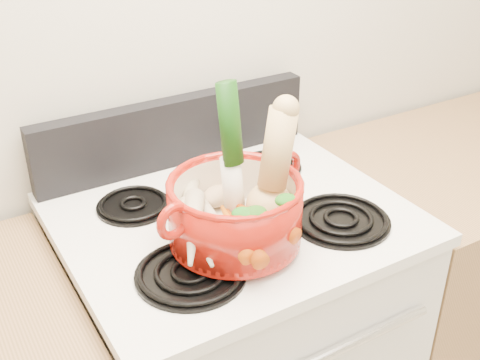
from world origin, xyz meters
TOP-DOWN VIEW (x-y plane):
  - wall_back at (0.00, 1.75)m, footprint 3.50×0.02m
  - cooktop at (0.00, 1.40)m, footprint 0.78×0.67m
  - control_backsplash at (0.00, 1.70)m, footprint 0.76×0.05m
  - oven_handle at (0.00, 1.06)m, footprint 0.60×0.02m
  - burner_front_left at (-0.19, 1.24)m, footprint 0.22×0.22m
  - burner_front_right at (0.19, 1.24)m, footprint 0.22×0.22m
  - burner_back_left at (-0.19, 1.54)m, footprint 0.17×0.17m
  - burner_back_right at (0.19, 1.54)m, footprint 0.17×0.17m
  - dutch_oven at (-0.06, 1.28)m, footprint 0.33×0.33m
  - pot_handle_left at (-0.22, 1.25)m, footprint 0.08×0.03m
  - pot_handle_right at (0.09, 1.32)m, footprint 0.08×0.03m
  - squash at (0.02, 1.27)m, footprint 0.18×0.14m
  - leek at (-0.05, 1.32)m, footprint 0.07×0.10m
  - ginger at (-0.05, 1.38)m, footprint 0.10×0.09m
  - parsnip_0 at (-0.10, 1.30)m, footprint 0.05×0.22m
  - parsnip_1 at (-0.15, 1.27)m, footprint 0.08×0.20m
  - parsnip_2 at (-0.10, 1.34)m, footprint 0.06×0.17m
  - parsnip_3 at (-0.16, 1.27)m, footprint 0.14×0.20m
  - parsnip_4 at (-0.13, 1.35)m, footprint 0.15×0.21m
  - carrot_0 at (-0.08, 1.22)m, footprint 0.06×0.19m
  - carrot_1 at (-0.11, 1.22)m, footprint 0.03×0.16m
  - carrot_2 at (-0.03, 1.24)m, footprint 0.09×0.19m
  - carrot_3 at (-0.09, 1.25)m, footprint 0.06×0.14m

SIDE VIEW (x-z plane):
  - oven_handle at x=0.00m, z-range 0.77..0.79m
  - cooktop at x=0.00m, z-range 0.92..0.95m
  - burner_front_left at x=-0.19m, z-range 0.95..0.97m
  - burner_front_right at x=0.19m, z-range 0.95..0.97m
  - burner_back_left at x=-0.19m, z-range 0.95..0.97m
  - burner_back_right at x=0.19m, z-range 0.95..0.97m
  - parsnip_0 at x=-0.10m, z-range 0.99..1.05m
  - ginger at x=-0.05m, z-range 1.00..1.04m
  - carrot_0 at x=-0.08m, z-range 0.99..1.04m
  - parsnip_1 at x=-0.15m, z-range 1.00..1.05m
  - carrot_1 at x=-0.11m, z-range 1.00..1.05m
  - parsnip_2 at x=-0.10m, z-range 1.00..1.05m
  - carrot_2 at x=-0.03m, z-range 1.01..1.06m
  - carrot_3 at x=-0.09m, z-range 1.01..1.05m
  - dutch_oven at x=-0.06m, z-range 0.97..1.10m
  - parsnip_3 at x=-0.16m, z-range 1.01..1.07m
  - control_backsplash at x=0.00m, z-range 0.95..1.13m
  - parsnip_4 at x=-0.13m, z-range 1.01..1.08m
  - pot_handle_left at x=-0.22m, z-range 1.04..1.12m
  - pot_handle_right at x=0.09m, z-range 1.04..1.12m
  - squash at x=0.02m, z-range 0.99..1.26m
  - leek at x=-0.05m, z-range 0.99..1.31m
  - wall_back at x=0.00m, z-range 0.00..2.60m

